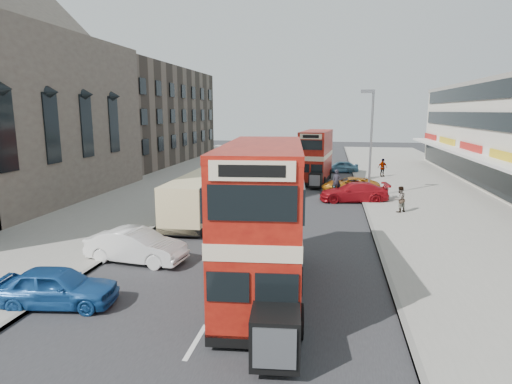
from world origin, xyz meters
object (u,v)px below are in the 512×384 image
Objects in this scene: bus_main at (263,220)px; pedestrian_near at (400,199)px; coach at (203,195)px; car_right_c at (340,167)px; cyclist at (337,188)px; car_left_front at (136,246)px; pedestrian_far at (382,168)px; bus_second at (316,156)px; car_left_near at (57,287)px; car_right_b at (350,185)px; car_right_a at (354,192)px; street_lamp at (370,136)px.

bus_main is 15.28m from pedestrian_near.
car_right_c is at bearing 67.20° from coach.
car_right_c is 14.06m from cyclist.
car_right_c is (9.41, 30.02, -0.09)m from car_left_front.
coach is 8.24m from car_left_front.
pedestrian_far is (12.86, 18.63, -0.42)m from coach.
bus_second reaches higher than car_left_near.
car_left_near is 1.07× the size of car_right_c.
car_left_front reaches higher than car_right_b.
car_right_b is 2.10× the size of cyclist.
coach is at bearing -61.96° from car_right_a.
bus_main reaches higher than pedestrian_near.
bus_second is 2.26× the size of car_right_c.
bus_second is 4.75× the size of pedestrian_far.
street_lamp reaches higher than car_left_front.
coach is at bearing -152.21° from pedestrian_far.
cyclist is (9.59, 20.52, 0.05)m from car_left_near.
bus_main is 2.10× the size of car_right_b.
pedestrian_far is (14.17, 31.38, 0.36)m from car_left_near.
cyclist is (-1.24, 1.22, 0.02)m from car_right_a.
car_right_a is (10.83, 19.30, 0.03)m from car_left_near.
car_left_front is at bearing -94.83° from coach.
bus_second is 7.87m from cyclist.
car_right_a is at bearing -52.19° from cyclist.
cyclist is at bearing -87.40° from pedestrian_near.
car_right_b is (9.96, 18.21, -0.09)m from car_left_front.
coach is at bearing -13.49° from car_left_near.
bus_main is 2.40× the size of car_left_near.
bus_second reaches higher than car_left_front.
car_left_near is at bearing 11.95° from pedestrian_near.
car_left_near is 2.24× the size of pedestrian_far.
street_lamp is at bearing -27.98° from car_left_front.
car_left_front is at bearing -23.17° from car_right_c.
car_right_a is at bearing -130.74° from street_lamp.
bus_main is at bearing 26.03° from pedestrian_near.
pedestrian_near is (6.78, 13.58, -1.78)m from bus_main.
street_lamp reaches higher than pedestrian_near.
pedestrian_far reaches higher than car_left_near.
car_right_b is at bearing -3.08° from car_right_c.
car_right_c is 5.16m from pedestrian_far.
car_right_a is 15.29m from car_right_c.
bus_main reaches higher than coach.
car_right_a is 1.74m from cyclist.
pedestrian_far is (7.40, 29.15, -1.74)m from bus_main.
car_left_front is (-11.18, -16.00, -4.05)m from street_lamp.
bus_second is at bearing -9.63° from car_left_front.
coach reaches higher than pedestrian_near.
coach is at bearing -143.61° from street_lamp.
street_lamp is 1.82× the size of car_left_front.
cyclist is at bearing -32.65° from car_left_near.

